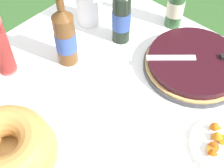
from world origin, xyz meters
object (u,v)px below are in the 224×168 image
object	(u,v)px
berry_tart	(194,63)
serving_knife	(203,57)
bundt_cake	(5,146)
cider_bottle_green	(176,3)
juice_bottle_red	(122,15)
snack_plate_left	(223,145)
cup_stack	(0,47)
paper_towel_roll	(88,0)
cider_bottle_amber	(65,36)

from	to	relation	value
berry_tart	serving_knife	world-z (taller)	serving_knife
bundt_cake	cider_bottle_green	size ratio (longest dim) A/B	1.03
bundt_cake	juice_bottle_red	distance (m)	0.67
snack_plate_left	cup_stack	bearing A→B (deg)	108.07
cup_stack	bundt_cake	bearing A→B (deg)	-125.80
cup_stack	juice_bottle_red	xyz separation A→B (m)	(0.44, -0.21, 0.00)
serving_knife	cider_bottle_green	bearing A→B (deg)	-74.37
serving_knife	paper_towel_roll	distance (m)	0.55
berry_tart	paper_towel_roll	xyz separation A→B (m)	(-0.07, 0.52, 0.09)
serving_knife	bundt_cake	distance (m)	0.78
bundt_cake	cider_bottle_amber	distance (m)	0.46
serving_knife	juice_bottle_red	xyz separation A→B (m)	(-0.08, 0.35, 0.06)
cider_bottle_green	paper_towel_roll	distance (m)	0.38
juice_bottle_red	snack_plate_left	distance (m)	0.63
cup_stack	cider_bottle_green	bearing A→B (deg)	-25.85
cup_stack	cider_bottle_amber	size ratio (longest dim) A/B	0.76
paper_towel_roll	juice_bottle_red	bearing A→B (deg)	-88.53
snack_plate_left	serving_knife	bearing A→B (deg)	43.27
cider_bottle_green	snack_plate_left	world-z (taller)	cider_bottle_green
serving_knife	juice_bottle_red	world-z (taller)	juice_bottle_red
bundt_cake	cider_bottle_amber	xyz separation A→B (m)	(0.42, 0.17, 0.07)
cider_bottle_amber	paper_towel_roll	world-z (taller)	cider_bottle_amber
serving_knife	cup_stack	bearing A→B (deg)	0.34
cider_bottle_green	berry_tart	bearing A→B (deg)	-128.02
berry_tart	cup_stack	bearing A→B (deg)	132.54
cup_stack	juice_bottle_red	bearing A→B (deg)	-26.04
berry_tart	cider_bottle_green	xyz separation A→B (m)	(0.17, 0.22, 0.09)
cider_bottle_green	juice_bottle_red	world-z (taller)	juice_bottle_red
bundt_cake	cider_bottle_green	distance (m)	0.89
cup_stack	paper_towel_roll	bearing A→B (deg)	-3.59
berry_tart	cider_bottle_amber	distance (m)	0.51
berry_tart	cup_stack	world-z (taller)	cup_stack
cup_stack	paper_towel_roll	xyz separation A→B (m)	(0.43, -0.03, -0.01)
cup_stack	cider_bottle_amber	bearing A→B (deg)	-34.85
bundt_cake	serving_knife	bearing A→B (deg)	-19.25
berry_tart	paper_towel_roll	distance (m)	0.53
bundt_cake	cider_bottle_amber	world-z (taller)	cider_bottle_amber
serving_knife	snack_plate_left	xyz separation A→B (m)	(-0.26, -0.24, -0.05)
serving_knife	cup_stack	world-z (taller)	cup_stack
bundt_cake	snack_plate_left	size ratio (longest dim) A/B	1.42
berry_tart	serving_knife	distance (m)	0.05
cider_bottle_green	cider_bottle_amber	size ratio (longest dim) A/B	0.92
bundt_cake	juice_bottle_red	bearing A→B (deg)	8.00
cider_bottle_amber	paper_towel_roll	size ratio (longest dim) A/B	1.43
bundt_cake	paper_towel_roll	bearing A→B (deg)	23.13
cider_bottle_green	cup_stack	bearing A→B (deg)	154.15
bundt_cake	paper_towel_roll	distance (m)	0.71
berry_tart	cider_bottle_amber	xyz separation A→B (m)	(-0.30, 0.40, 0.10)
berry_tart	bundt_cake	bearing A→B (deg)	161.81
cider_bottle_green	juice_bottle_red	distance (m)	0.26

